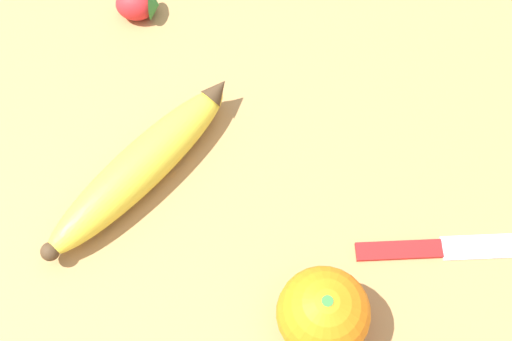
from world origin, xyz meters
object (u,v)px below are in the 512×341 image
(banana, at_px, (141,166))
(orange, at_px, (323,313))
(paring_knife, at_px, (446,248))
(strawberry, at_px, (139,5))

(banana, distance_m, orange, 0.21)
(banana, height_order, paring_knife, banana)
(orange, distance_m, strawberry, 0.37)
(orange, relative_size, paring_knife, 0.44)
(strawberry, distance_m, paring_knife, 0.38)
(orange, height_order, strawberry, orange)
(banana, distance_m, strawberry, 0.19)
(strawberry, xyz_separation_m, paring_knife, (-0.28, -0.26, -0.01))
(strawberry, height_order, paring_knife, strawberry)
(orange, height_order, paring_knife, orange)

